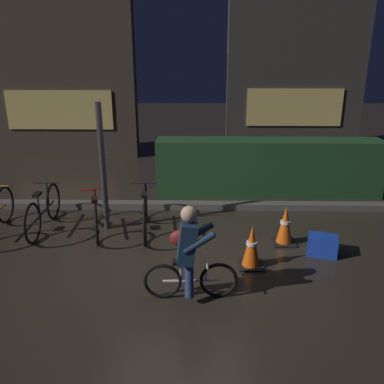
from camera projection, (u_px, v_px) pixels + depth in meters
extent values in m
plane|color=#2D261E|center=(178.00, 262.00, 5.97)|extent=(40.00, 40.00, 0.00)
cube|color=#56544F|center=(183.00, 205.00, 8.02)|extent=(12.00, 0.24, 0.12)
cube|color=#214723|center=(268.00, 167.00, 8.66)|extent=(4.80, 0.70, 1.21)
cube|color=#42382D|center=(59.00, 74.00, 11.38)|extent=(4.35, 0.50, 4.77)
cube|color=#F2D172|center=(59.00, 110.00, 11.45)|extent=(3.04, 0.04, 1.10)
cube|color=#383330|center=(296.00, 69.00, 11.90)|extent=(4.06, 0.50, 4.97)
cube|color=#F2D172|center=(294.00, 107.00, 12.00)|extent=(2.84, 0.04, 1.10)
cylinder|color=#2D2D33|center=(103.00, 168.00, 6.76)|extent=(0.10, 0.10, 2.21)
torus|color=black|center=(5.00, 205.00, 7.27)|extent=(0.06, 0.69, 0.68)
torus|color=black|center=(53.00, 201.00, 7.44)|extent=(0.06, 0.68, 0.68)
torus|color=black|center=(33.00, 223.00, 6.47)|extent=(0.06, 0.68, 0.68)
cylinder|color=black|center=(44.00, 212.00, 6.95)|extent=(0.06, 1.02, 0.04)
cylinder|color=black|center=(39.00, 205.00, 6.72)|extent=(0.03, 0.03, 0.38)
cube|color=black|center=(37.00, 194.00, 6.66)|extent=(0.10, 0.20, 0.05)
cylinder|color=black|center=(48.00, 194.00, 7.15)|extent=(0.03, 0.03, 0.43)
cylinder|color=black|center=(46.00, 183.00, 7.08)|extent=(0.46, 0.03, 0.02)
torus|color=black|center=(95.00, 206.00, 7.28)|extent=(0.20, 0.62, 0.63)
torus|color=black|center=(96.00, 227.00, 6.42)|extent=(0.20, 0.62, 0.63)
cylinder|color=#B21919|center=(96.00, 216.00, 6.85)|extent=(0.28, 0.91, 0.04)
cylinder|color=#B21919|center=(95.00, 210.00, 6.64)|extent=(0.03, 0.03, 0.35)
cube|color=black|center=(94.00, 200.00, 6.58)|extent=(0.15, 0.22, 0.05)
cylinder|color=#B21919|center=(95.00, 200.00, 7.02)|extent=(0.03, 0.03, 0.40)
cylinder|color=#B21919|center=(94.00, 189.00, 6.95)|extent=(0.45, 0.14, 0.02)
torus|color=black|center=(146.00, 202.00, 7.37)|extent=(0.12, 0.70, 0.70)
torus|color=black|center=(145.00, 225.00, 6.38)|extent=(0.12, 0.70, 0.70)
cylinder|color=black|center=(145.00, 213.00, 6.88)|extent=(0.15, 1.05, 0.04)
cylinder|color=black|center=(145.00, 206.00, 6.64)|extent=(0.03, 0.03, 0.39)
cube|color=black|center=(144.00, 195.00, 6.58)|extent=(0.12, 0.21, 0.05)
cylinder|color=black|center=(145.00, 195.00, 7.08)|extent=(0.03, 0.03, 0.44)
cylinder|color=black|center=(144.00, 183.00, 7.01)|extent=(0.46, 0.08, 0.02)
cube|color=black|center=(251.00, 265.00, 5.85)|extent=(0.36, 0.36, 0.03)
cone|color=#EA560F|center=(252.00, 245.00, 5.74)|extent=(0.26, 0.26, 0.62)
cylinder|color=white|center=(252.00, 243.00, 5.73)|extent=(0.16, 0.16, 0.05)
cube|color=black|center=(284.00, 242.00, 6.55)|extent=(0.36, 0.36, 0.03)
cone|color=#EA560F|center=(285.00, 224.00, 6.44)|extent=(0.26, 0.26, 0.63)
cylinder|color=white|center=(285.00, 222.00, 6.43)|extent=(0.16, 0.16, 0.05)
cube|color=#193DB7|center=(322.00, 245.00, 6.16)|extent=(0.51, 0.43, 0.30)
torus|color=black|center=(219.00, 280.00, 5.04)|extent=(0.49, 0.07, 0.48)
torus|color=black|center=(163.00, 281.00, 5.02)|extent=(0.49, 0.07, 0.48)
cylinder|color=silver|center=(191.00, 281.00, 5.03)|extent=(0.70, 0.07, 0.04)
cylinder|color=silver|center=(181.00, 272.00, 4.98)|extent=(0.03, 0.03, 0.26)
cube|color=black|center=(181.00, 262.00, 4.94)|extent=(0.20, 0.11, 0.05)
cylinder|color=silver|center=(206.00, 270.00, 4.99)|extent=(0.03, 0.03, 0.30)
cylinder|color=silver|center=(206.00, 259.00, 4.94)|extent=(0.05, 0.46, 0.02)
cylinder|color=navy|center=(189.00, 272.00, 5.10)|extent=(0.12, 0.21, 0.42)
cylinder|color=navy|center=(189.00, 281.00, 4.92)|extent=(0.12, 0.21, 0.42)
cube|color=#192D47|center=(187.00, 242.00, 4.85)|extent=(0.28, 0.33, 0.54)
sphere|color=tan|center=(189.00, 214.00, 4.73)|extent=(0.20, 0.20, 0.20)
cylinder|color=#192D47|center=(198.00, 233.00, 4.97)|extent=(0.40, 0.10, 0.29)
cylinder|color=#192D47|center=(199.00, 243.00, 4.71)|extent=(0.40, 0.10, 0.29)
ellipsoid|color=maroon|center=(182.00, 238.00, 5.05)|extent=(0.33, 0.18, 0.24)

